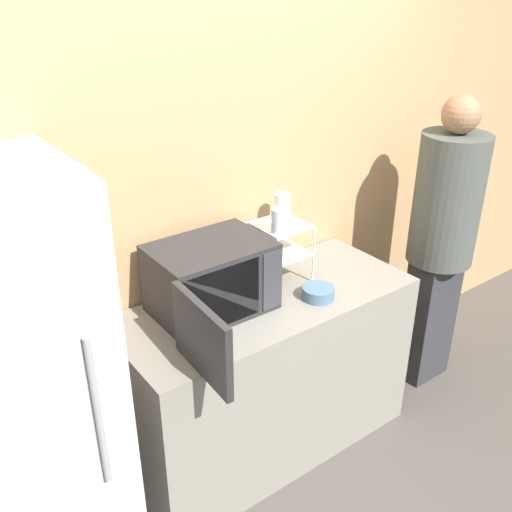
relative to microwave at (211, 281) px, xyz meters
name	(u,v)px	position (x,y,z in m)	size (l,w,h in m)	color
ground_plane	(303,475)	(0.27, -0.37, -1.05)	(12.00, 12.00, 0.00)	#4C4742
wall_back	(224,197)	(0.27, 0.29, 0.25)	(8.00, 0.06, 2.60)	tan
counter	(266,374)	(0.27, -0.06, -0.61)	(1.48, 0.62, 0.89)	gray
microwave	(211,281)	(0.00, 0.00, 0.00)	(0.58, 0.78, 0.33)	#262628
dish_rack	(280,240)	(0.44, 0.06, 0.05)	(0.24, 0.25, 0.30)	white
glass_front_left	(280,220)	(0.38, -0.01, 0.20)	(0.08, 0.08, 0.12)	silver
glass_back_right	(283,205)	(0.51, 0.13, 0.20)	(0.08, 0.08, 0.12)	silver
bowl	(318,293)	(0.47, -0.20, -0.14)	(0.16, 0.16, 0.06)	slate
person	(442,233)	(1.42, -0.18, -0.08)	(0.37, 0.37, 1.74)	#2D2D33
refrigerator	(13,403)	(-0.91, -0.07, -0.18)	(0.67, 0.67, 1.75)	#B7B7BC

